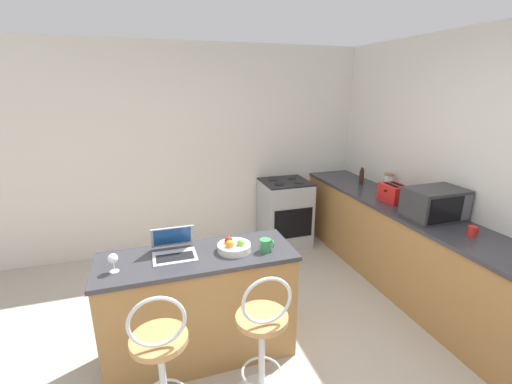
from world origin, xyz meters
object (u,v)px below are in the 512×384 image
at_px(laptop, 174,248).
at_px(storage_jar, 388,182).
at_px(wine_glass_short, 113,259).
at_px(microwave, 435,204).
at_px(toaster, 394,193).
at_px(pepper_mill, 362,176).
at_px(stove_range, 285,213).
at_px(mug_red, 472,231).
at_px(bar_stool_far, 263,344).
at_px(mug_green, 266,245).
at_px(bar_stool_near, 162,367).
at_px(fruit_bowl, 234,247).

height_order(laptop, storage_jar, storage_jar).
height_order(storage_jar, wine_glass_short, storage_jar).
bearing_deg(microwave, toaster, 92.85).
bearing_deg(pepper_mill, laptop, -153.43).
relative_size(stove_range, mug_red, 9.88).
xyz_separation_m(laptop, toaster, (2.37, 0.52, 0.04)).
bearing_deg(toaster, microwave, -87.15).
xyz_separation_m(bar_stool_far, mug_green, (0.18, 0.48, 0.46)).
distance_m(laptop, mug_green, 0.69).
distance_m(microwave, wine_glass_short, 2.80).
height_order(laptop, mug_red, laptop).
bearing_deg(wine_glass_short, microwave, 2.52).
height_order(bar_stool_far, mug_red, bar_stool_far).
distance_m(bar_stool_near, fruit_bowl, 0.92).
bearing_deg(wine_glass_short, bar_stool_far, -29.42).
xyz_separation_m(bar_stool_far, mug_red, (1.92, 0.21, 0.46)).
xyz_separation_m(mug_red, wine_glass_short, (-2.80, 0.29, 0.05)).
bearing_deg(mug_green, wine_glass_short, 178.74).
xyz_separation_m(fruit_bowl, wine_glass_short, (-0.84, -0.05, 0.06)).
relative_size(pepper_mill, wine_glass_short, 1.65).
xyz_separation_m(bar_stool_far, stove_range, (1.10, 2.29, -0.03)).
relative_size(bar_stool_far, toaster, 3.58).
height_order(fruit_bowl, mug_green, fruit_bowl).
height_order(mug_red, wine_glass_short, wine_glass_short).
bearing_deg(bar_stool_far, laptop, 127.04).
distance_m(mug_red, fruit_bowl, 1.99).
distance_m(bar_stool_near, bar_stool_far, 0.64).
height_order(bar_stool_near, toaster, toaster).
relative_size(bar_stool_near, mug_green, 9.60).
xyz_separation_m(bar_stool_far, toaster, (1.89, 1.16, 0.51)).
distance_m(toaster, pepper_mill, 0.71).
bearing_deg(microwave, pepper_mill, 87.72).
relative_size(microwave, mug_red, 5.75).
xyz_separation_m(microwave, mug_red, (0.00, -0.41, -0.10)).
bearing_deg(storage_jar, fruit_bowl, -155.90).
bearing_deg(bar_stool_near, pepper_mill, 35.57).
height_order(bar_stool_near, mug_green, bar_stool_near).
bearing_deg(microwave, stove_range, 116.04).
bearing_deg(storage_jar, toaster, -120.25).
xyz_separation_m(toaster, wine_glass_short, (-2.77, -0.66, -0.00)).
xyz_separation_m(bar_stool_near, mug_red, (2.55, 0.21, 0.46)).
bearing_deg(microwave, storage_jar, 78.62).
height_order(stove_range, mug_red, mug_red).
relative_size(toaster, pepper_mill, 1.29).
height_order(bar_stool_near, pepper_mill, pepper_mill).
height_order(bar_stool_near, fruit_bowl, bar_stool_near).
relative_size(laptop, toaster, 1.10).
distance_m(stove_range, mug_green, 2.09).
xyz_separation_m(microwave, stove_range, (-0.81, 1.66, -0.59)).
height_order(mug_red, mug_green, mug_green).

